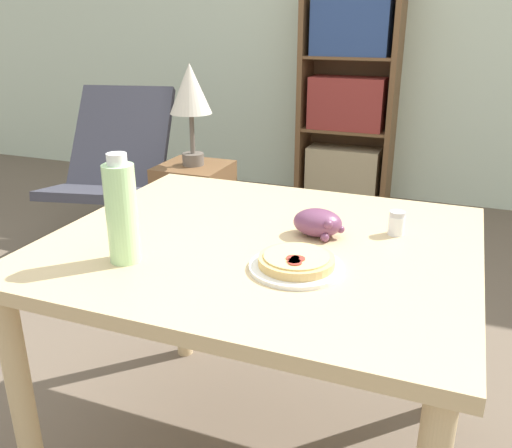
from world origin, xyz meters
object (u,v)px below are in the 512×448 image
(pizza_on_plate, at_px, (296,263))
(lounge_chair_near, at_px, (114,198))
(table_lamp, at_px, (190,94))
(salt_shaker, at_px, (396,223))
(drink_bottle, at_px, (122,212))
(bookshelf, at_px, (348,100))
(grape_bunch, at_px, (318,223))
(side_table, at_px, (196,215))

(pizza_on_plate, distance_m, lounge_chair_near, 2.10)
(lounge_chair_near, height_order, table_lamp, table_lamp)
(salt_shaker, distance_m, table_lamp, 1.55)
(drink_bottle, bearing_deg, bookshelf, 91.62)
(bookshelf, bearing_deg, lounge_chair_near, -127.93)
(grape_bunch, height_order, side_table, grape_bunch)
(bookshelf, bearing_deg, drink_bottle, -88.38)
(lounge_chair_near, xyz_separation_m, table_lamp, (0.55, -0.06, 0.62))
(drink_bottle, bearing_deg, grape_bunch, 39.47)
(salt_shaker, distance_m, side_table, 1.61)
(salt_shaker, bearing_deg, grape_bunch, -156.60)
(side_table, bearing_deg, bookshelf, 70.61)
(grape_bunch, distance_m, salt_shaker, 0.21)
(pizza_on_plate, relative_size, grape_bunch, 1.58)
(salt_shaker, distance_m, bookshelf, 2.51)
(pizza_on_plate, distance_m, salt_shaker, 0.35)
(grape_bunch, distance_m, drink_bottle, 0.50)
(bookshelf, bearing_deg, pizza_on_plate, -80.21)
(grape_bunch, bearing_deg, drink_bottle, -140.53)
(grape_bunch, relative_size, drink_bottle, 0.53)
(grape_bunch, distance_m, lounge_chair_near, 1.96)
(lounge_chair_near, bearing_deg, drink_bottle, -65.73)
(grape_bunch, relative_size, lounge_chair_near, 0.16)
(side_table, bearing_deg, grape_bunch, -49.50)
(drink_bottle, bearing_deg, salt_shaker, 34.76)
(salt_shaker, bearing_deg, side_table, 137.87)
(salt_shaker, relative_size, side_table, 0.12)
(lounge_chair_near, bearing_deg, pizza_on_plate, -55.31)
(grape_bunch, distance_m, side_table, 1.54)
(pizza_on_plate, relative_size, drink_bottle, 0.84)
(drink_bottle, height_order, bookshelf, bookshelf)
(bookshelf, height_order, side_table, bookshelf)
(salt_shaker, xyz_separation_m, lounge_chair_near, (-1.69, 1.09, -0.47))
(drink_bottle, relative_size, bookshelf, 0.17)
(pizza_on_plate, relative_size, lounge_chair_near, 0.25)
(salt_shaker, height_order, table_lamp, table_lamp)
(bookshelf, bearing_deg, side_table, -109.39)
(side_table, xyz_separation_m, table_lamp, (0.00, 0.00, 0.63))
(salt_shaker, xyz_separation_m, bookshelf, (-0.65, 2.42, -0.03))
(pizza_on_plate, xyz_separation_m, lounge_chair_near, (-1.51, 1.39, -0.45))
(lounge_chair_near, height_order, side_table, lounge_chair_near)
(drink_bottle, height_order, salt_shaker, drink_bottle)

